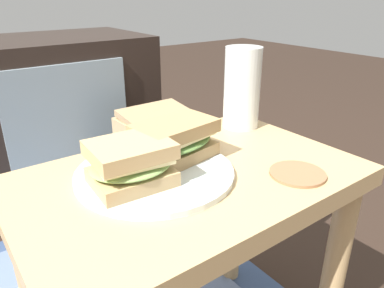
% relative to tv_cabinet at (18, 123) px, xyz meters
% --- Properties ---
extents(side_table, '(0.56, 0.36, 0.46)m').
position_rel_tv_cabinet_xyz_m(side_table, '(0.08, -0.95, 0.08)').
color(side_table, tan).
rests_on(side_table, ground).
extents(tv_cabinet, '(0.96, 0.46, 0.58)m').
position_rel_tv_cabinet_xyz_m(tv_cabinet, '(0.00, 0.00, 0.00)').
color(tv_cabinet, black).
rests_on(tv_cabinet, ground).
extents(plate, '(0.25, 0.25, 0.01)m').
position_rel_tv_cabinet_xyz_m(plate, '(0.03, -0.92, 0.17)').
color(plate, silver).
rests_on(plate, side_table).
extents(sandwich_front, '(0.13, 0.11, 0.07)m').
position_rel_tv_cabinet_xyz_m(sandwich_front, '(-0.02, -0.94, 0.21)').
color(sandwich_front, tan).
rests_on(sandwich_front, plate).
extents(sandwich_back, '(0.16, 0.11, 0.07)m').
position_rel_tv_cabinet_xyz_m(sandwich_back, '(0.08, -0.91, 0.21)').
color(sandwich_back, tan).
rests_on(sandwich_back, plate).
extents(beer_glass, '(0.08, 0.08, 0.17)m').
position_rel_tv_cabinet_xyz_m(beer_glass, '(0.30, -0.83, 0.25)').
color(beer_glass, silver).
rests_on(beer_glass, side_table).
extents(coaster, '(0.09, 0.09, 0.01)m').
position_rel_tv_cabinet_xyz_m(coaster, '(0.21, -1.06, 0.17)').
color(coaster, '#996B47').
rests_on(coaster, side_table).
extents(paper_bag, '(0.23, 0.16, 0.40)m').
position_rel_tv_cabinet_xyz_m(paper_bag, '(0.32, -0.44, -0.10)').
color(paper_bag, tan).
rests_on(paper_bag, ground).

